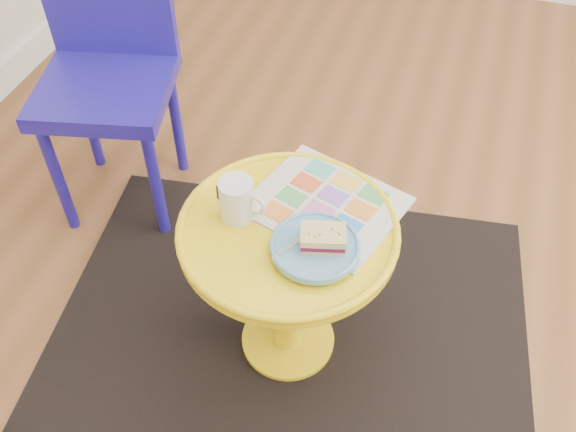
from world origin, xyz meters
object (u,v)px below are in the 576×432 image
(side_table, at_px, (288,265))
(mug, at_px, (238,199))
(chair, at_px, (107,60))
(plate, at_px, (315,247))
(newspaper, at_px, (326,204))

(side_table, bearing_deg, mug, 179.07)
(chair, distance_m, plate, 0.92)
(side_table, relative_size, mug, 4.44)
(chair, bearing_deg, mug, -50.71)
(side_table, distance_m, newspaper, 0.18)
(side_table, bearing_deg, chair, 147.45)
(newspaper, relative_size, plate, 1.68)
(side_table, distance_m, mug, 0.22)
(side_table, relative_size, newspaper, 1.54)
(chair, bearing_deg, side_table, -45.86)
(newspaper, bearing_deg, plate, -65.82)
(newspaper, bearing_deg, mug, -134.84)
(plate, bearing_deg, newspaper, 96.53)
(chair, relative_size, mug, 7.53)
(chair, distance_m, mug, 0.73)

